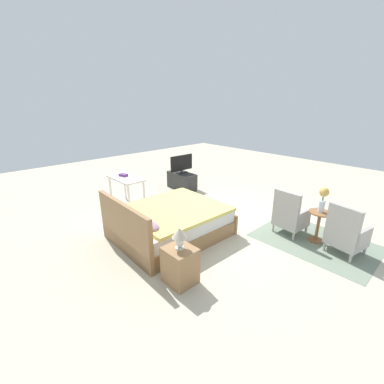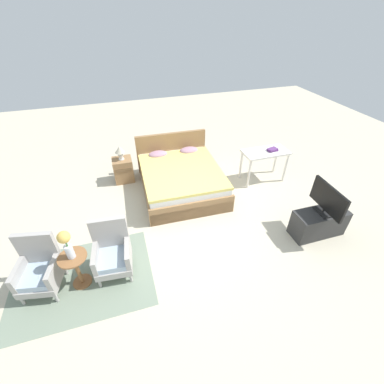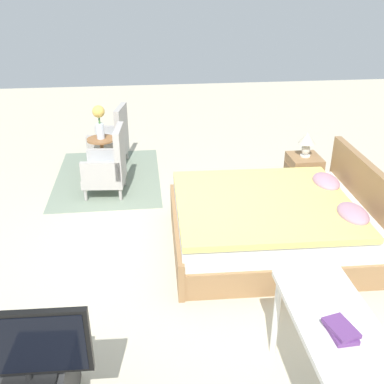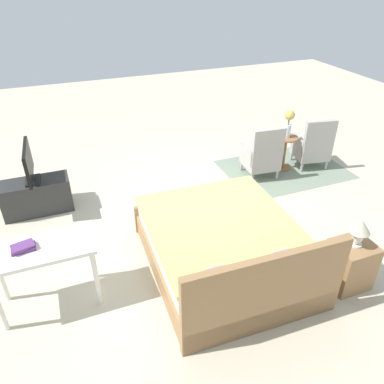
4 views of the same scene
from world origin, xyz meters
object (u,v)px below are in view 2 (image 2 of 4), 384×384
at_px(armchair_by_window_left, 40,269).
at_px(table_lamp, 120,151).
at_px(nightstand, 123,170).
at_px(tv_stand, 318,223).
at_px(book_stack, 272,150).
at_px(bed, 180,178).
at_px(vanity_desk, 265,156).
at_px(side_table, 76,267).
at_px(flower_vase, 66,242).
at_px(tv_flatscreen, 328,200).
at_px(armchair_by_window_right, 113,253).

xyz_separation_m(armchair_by_window_left, table_lamp, (1.39, 2.57, 0.40)).
distance_m(armchair_by_window_left, table_lamp, 2.95).
xyz_separation_m(nightstand, tv_stand, (3.23, -2.84, -0.03)).
xyz_separation_m(nightstand, book_stack, (3.30, -0.96, 0.50)).
xyz_separation_m(bed, tv_stand, (2.03, -2.10, -0.05)).
distance_m(bed, vanity_desk, 2.00).
height_order(side_table, flower_vase, flower_vase).
xyz_separation_m(tv_flatscreen, book_stack, (0.07, 1.88, 0.00)).
distance_m(flower_vase, book_stack, 4.53).
distance_m(tv_stand, vanity_desk, 1.94).
xyz_separation_m(bed, nightstand, (-1.20, 0.74, -0.02)).
bearing_deg(nightstand, book_stack, -16.15).
bearing_deg(bed, armchair_by_window_left, -144.62).
distance_m(flower_vase, tv_flatscreen, 4.12).
xyz_separation_m(bed, book_stack, (2.11, -0.22, 0.49)).
relative_size(bed, vanity_desk, 2.03).
bearing_deg(armchair_by_window_left, table_lamp, 61.61).
distance_m(side_table, nightstand, 2.83).
relative_size(bed, nightstand, 3.74).
xyz_separation_m(tv_stand, tv_flatscreen, (0.00, -0.00, 0.53)).
distance_m(armchair_by_window_right, book_stack, 4.03).
distance_m(side_table, tv_flatscreen, 4.14).
distance_m(tv_flatscreen, vanity_desk, 1.91).
distance_m(nightstand, vanity_desk, 3.31).
bearing_deg(armchair_by_window_right, tv_flatscreen, -4.21).
xyz_separation_m(bed, vanity_desk, (1.96, -0.20, 0.35)).
relative_size(armchair_by_window_right, nightstand, 1.63).
bearing_deg(tv_flatscreen, bed, 134.04).
bearing_deg(armchair_by_window_left, flower_vase, -12.11).
height_order(armchair_by_window_right, tv_flatscreen, tv_flatscreen).
distance_m(bed, armchair_by_window_right, 2.41).
bearing_deg(tv_flatscreen, armchair_by_window_right, 175.79).
height_order(armchair_by_window_left, flower_vase, flower_vase).
bearing_deg(nightstand, tv_flatscreen, -41.31).
bearing_deg(tv_stand, armchair_by_window_right, 175.79).
xyz_separation_m(flower_vase, nightstand, (0.89, 2.68, -0.62)).
bearing_deg(table_lamp, book_stack, -16.16).
height_order(bed, table_lamp, bed).
bearing_deg(table_lamp, vanity_desk, -16.49).
relative_size(bed, armchair_by_window_right, 2.30).
bearing_deg(flower_vase, vanity_desk, 23.38).
relative_size(armchair_by_window_left, armchair_by_window_right, 1.00).
relative_size(armchair_by_window_left, table_lamp, 2.79).
distance_m(bed, tv_stand, 2.92).
xyz_separation_m(bed, side_table, (-2.08, -1.94, 0.08)).
height_order(table_lamp, tv_stand, table_lamp).
xyz_separation_m(tv_flatscreen, vanity_desk, (-0.07, 1.90, -0.14)).
distance_m(table_lamp, vanity_desk, 3.29).
bearing_deg(flower_vase, tv_flatscreen, -2.17).
relative_size(nightstand, tv_stand, 0.59).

